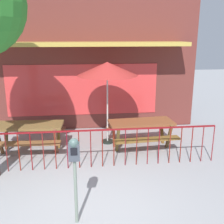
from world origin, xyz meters
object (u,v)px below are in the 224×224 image
at_px(patio_umbrella, 107,69).
at_px(parking_meter_near, 74,159).
at_px(picnic_table_left, 30,130).
at_px(picnic_table_right, 141,127).

bearing_deg(patio_umbrella, parking_meter_near, -103.84).
relative_size(picnic_table_left, parking_meter_near, 1.20).
height_order(picnic_table_right, patio_umbrella, patio_umbrella).
bearing_deg(parking_meter_near, patio_umbrella, 76.16).
distance_m(picnic_table_left, picnic_table_right, 3.09).
xyz_separation_m(picnic_table_left, patio_umbrella, (2.18, 0.37, 1.58)).
bearing_deg(picnic_table_right, parking_meter_near, -119.98).
bearing_deg(picnic_table_right, picnic_table_left, 178.39).
distance_m(picnic_table_left, parking_meter_near, 3.49).
relative_size(picnic_table_left, picnic_table_right, 0.99).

